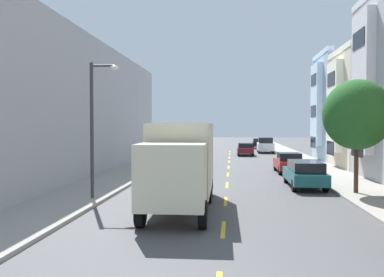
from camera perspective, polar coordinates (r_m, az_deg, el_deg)
name	(u,v)px	position (r m, az deg, el deg)	size (l,w,h in m)	color
ground_plane	(229,164)	(36.49, 5.26, -3.59)	(160.00, 160.00, 0.00)	#4C4C4F
sidewalk_left	(147,164)	(35.27, -6.40, -3.67)	(3.20, 120.00, 0.14)	#99968E
sidewalk_right	(314,166)	(35.16, 16.91, -3.75)	(3.20, 120.00, 0.14)	#99968E
lane_centerline_dashes	(228,170)	(31.02, 5.18, -4.55)	(0.14, 47.20, 0.01)	yellow
apartment_block_opposite	(28,108)	(29.83, -22.30, 3.99)	(10.00, 36.00, 9.29)	#A8A8AD
street_tree_second	(357,115)	(21.36, 22.40, 3.14)	(3.29, 3.29, 5.59)	#47331E
street_lamp	(95,119)	(18.82, -13.59, 2.71)	(1.35, 0.28, 6.19)	#38383D
delivery_box_truck	(182,161)	(16.76, -1.46, -3.21)	(2.52, 7.83, 3.55)	beige
parked_hatchback_red	(288,163)	(30.07, 13.55, -3.36)	(1.79, 4.02, 1.50)	#AD1E1E
parked_suv_white	(265,145)	(51.81, 10.38, -0.90)	(2.07, 4.85, 1.93)	silver
parked_hatchback_black	(258,143)	(61.29, 9.41, -0.68)	(1.85, 4.05, 1.50)	black
parked_hatchback_forest	(164,164)	(28.35, -4.02, -3.62)	(1.80, 4.03, 1.50)	#194C28
parked_wagon_teal	(305,173)	(23.29, 15.74, -4.77)	(1.82, 4.70, 1.50)	#195B60
moving_burgundy_sedan	(245,149)	(46.73, 7.57, -1.47)	(1.80, 4.50, 1.43)	maroon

